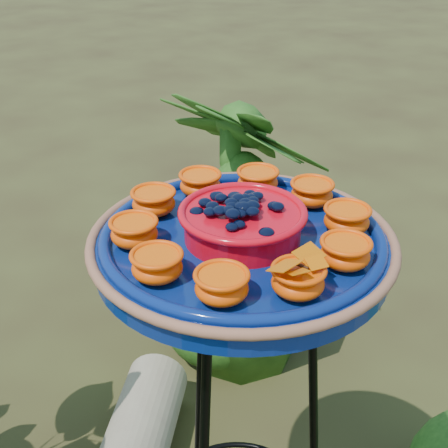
# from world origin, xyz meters

# --- Properties ---
(tripod_stand) EXTENTS (0.37, 0.38, 0.93)m
(tripod_stand) POSITION_xyz_m (-0.00, -0.08, 0.56)
(tripod_stand) COLOR black
(tripod_stand) RESTS_ON ground
(feeder_dish) EXTENTS (0.52, 0.52, 0.11)m
(feeder_dish) POSITION_xyz_m (-0.00, -0.08, 0.97)
(feeder_dish) COLOR navy
(feeder_dish) RESTS_ON tripod_stand
(driftwood_log) EXTENTS (0.53, 0.52, 0.19)m
(driftwood_log) POSITION_xyz_m (0.01, 0.37, 0.09)
(driftwood_log) COLOR gray
(driftwood_log) RESTS_ON ground
(shrub_back_right) EXTENTS (0.63, 0.63, 0.95)m
(shrub_back_right) POSITION_xyz_m (0.58, 0.58, 0.48)
(shrub_back_right) COLOR #1E4712
(shrub_back_right) RESTS_ON ground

